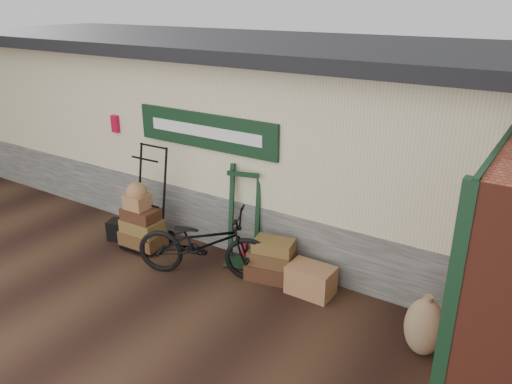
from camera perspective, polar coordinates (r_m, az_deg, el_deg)
ground at (r=7.59m, az=-8.08°, el=-9.40°), size 80.00×80.00×0.00m
station_building at (r=9.04m, az=2.82°, el=6.99°), size 14.40×4.10×3.20m
porter_trolley at (r=8.23m, az=-12.24°, el=-0.55°), size 0.87×0.66×1.70m
green_barrow at (r=7.57m, az=-1.45°, el=-2.76°), size 0.66×0.60×1.53m
suitcase_stack at (r=7.31m, az=1.79°, el=-7.63°), size 0.79×0.59×0.63m
wicker_hamper at (r=7.05m, az=6.28°, el=-9.96°), size 0.63×0.42×0.41m
black_trunk at (r=8.81m, az=-15.37°, el=-4.20°), size 0.41×0.38×0.34m
bicycle at (r=7.30m, az=-6.04°, el=-5.45°), size 1.42×2.11×1.16m
burlap_sack_left at (r=6.18m, az=18.67°, el=-14.39°), size 0.46×0.39×0.73m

